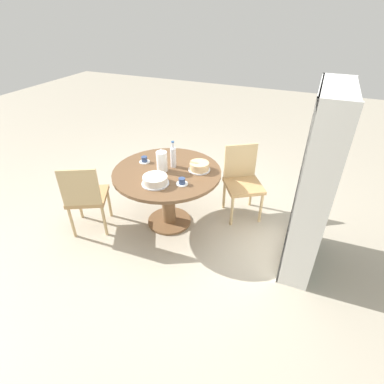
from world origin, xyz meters
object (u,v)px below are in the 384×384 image
Objects in this scene: cake_main at (155,180)px; water_bottle at (173,157)px; bookshelf at (311,186)px; coffee_pot at (162,161)px; cup_b at (144,160)px; chair_b at (242,180)px; cake_second at (199,167)px; cup_a at (182,182)px; chair_a at (86,196)px.

water_bottle is at bearing 178.65° from cake_main.
bookshelf is 6.71× the size of coffee_pot.
cup_b is at bearing -109.89° from coffee_pot.
chair_b is at bearing 139.22° from cake_main.
water_bottle is 0.42m from cake_main.
bookshelf is 1.53m from coffee_pot.
cake_second is at bearing 95.59° from cup_b.
bookshelf is 1.24m from cup_a.
chair_a is 7.03× the size of cup_a.
bookshelf is 1.83m from cup_b.
bookshelf is 6.25× the size of cake_main.
chair_b reaches higher than cake_second.
chair_a is at bearing -58.05° from coffee_pot.
cake_second is at bearing -177.84° from chair_a.
water_bottle is 0.31m from cake_second.
coffee_pot is at bearing 70.11° from cup_b.
bookshelf is at bearing 100.38° from cake_main.
chair_a reaches higher than cup_b.
cake_main is 0.52m from cup_b.
bookshelf is 1.50m from cake_main.
cup_a and cup_b have the same top height.
cup_a is 0.67m from cup_b.
cake_second is 1.96× the size of cup_b.
chair_b is 7.03× the size of cup_a.
cup_a is at bearing 167.53° from chair_a.
cake_second is (-0.18, -1.16, -0.13)m from bookshelf.
chair_a is 7.03× the size of cup_b.
cup_b is at bearing -155.84° from chair_a.
water_bottle is at bearing -83.32° from cake_second.
water_bottle is at bearing 151.36° from coffee_pot.
cup_a is (-0.10, 0.25, -0.01)m from cake_main.
bookshelf is at bearing 89.74° from coffee_pot.
chair_a is at bearing -60.46° from cake_second.
cake_second is 0.66m from cup_b.
cup_a is (0.35, -0.05, -0.02)m from cake_second.
bookshelf is 14.25× the size of cup_a.
cup_a is at bearing 65.06° from cup_b.
cake_second is at bearing 171.30° from cup_a.
coffee_pot reaches higher than cup_b.
cake_main is 0.27m from cup_a.
coffee_pot is 0.93× the size of cake_main.
water_bottle is (0.42, -0.71, 0.37)m from chair_b.
chair_a reaches higher than cake_main.
cup_a is at bearing -154.70° from chair_b.
cake_main is 2.28× the size of cup_b.
coffee_pot is (-0.01, -1.53, -0.05)m from bookshelf.
cake_second is (-0.03, 0.30, -0.08)m from water_bottle.
coffee_pot is at bearing -28.64° from water_bottle.
chair_b is at bearing 53.06° from bookshelf.
bookshelf is (-0.45, 2.27, 0.42)m from chair_a.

